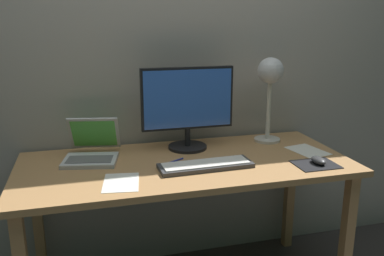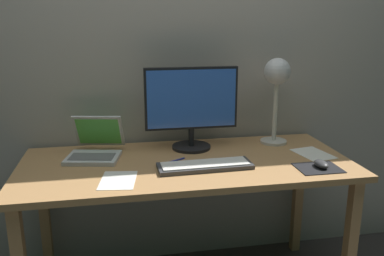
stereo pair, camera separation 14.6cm
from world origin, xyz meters
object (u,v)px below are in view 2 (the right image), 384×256
Objects in this scene: keyboard_main at (205,166)px; desk_lamp at (277,80)px; laptop at (96,145)px; pen at (173,161)px; mouse at (321,164)px; monitor at (191,104)px.

keyboard_main is 0.66m from desk_lamp.
laptop is 0.41m from pen.
desk_lamp is (0.97, 0.04, 0.29)m from laptop.
laptop is 0.71× the size of desk_lamp.
desk_lamp is at bearing 99.49° from mouse.
keyboard_main is 3.17× the size of pen.
pen is at bearing 162.71° from mouse.
laptop is at bearing -177.52° from desk_lamp.
keyboard_main is at bearing -145.28° from desk_lamp.
keyboard_main is 0.17m from pen.
mouse is at bearing -10.35° from keyboard_main.
laptop reaches higher than mouse.
mouse is at bearing -17.29° from pen.
desk_lamp is (0.46, 0.32, 0.34)m from keyboard_main.
monitor is at bearing 3.11° from laptop.
keyboard_main reaches higher than pen.
keyboard_main is (0.01, -0.31, -0.23)m from monitor.
laptop is at bearing 160.09° from mouse.
keyboard_main is at bearing 169.65° from mouse.
desk_lamp is at bearing 19.40° from pen.
laptop reaches higher than pen.
monitor is 3.48× the size of pen.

